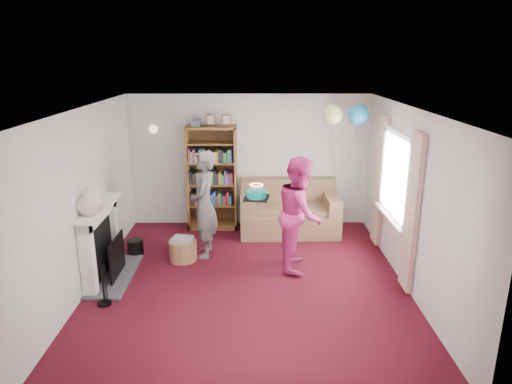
{
  "coord_description": "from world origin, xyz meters",
  "views": [
    {
      "loc": [
        0.08,
        -5.96,
        3.17
      ],
      "look_at": [
        0.12,
        0.6,
        1.2
      ],
      "focal_mm": 32.0,
      "sensor_mm": 36.0,
      "label": 1
    }
  ],
  "objects_px": {
    "sofa": "(289,213)",
    "person_magenta": "(300,213)",
    "bookcase": "(212,179)",
    "person_striped": "(204,205)",
    "birthday_cake": "(256,194)"
  },
  "relations": [
    {
      "from": "bookcase",
      "to": "person_magenta",
      "type": "distance_m",
      "value": 2.3
    },
    {
      "from": "bookcase",
      "to": "sofa",
      "type": "bearing_deg",
      "value": -9.04
    },
    {
      "from": "bookcase",
      "to": "sofa",
      "type": "distance_m",
      "value": 1.57
    },
    {
      "from": "sofa",
      "to": "person_magenta",
      "type": "bearing_deg",
      "value": -89.5
    },
    {
      "from": "bookcase",
      "to": "person_magenta",
      "type": "height_order",
      "value": "bookcase"
    },
    {
      "from": "person_striped",
      "to": "birthday_cake",
      "type": "distance_m",
      "value": 0.99
    },
    {
      "from": "bookcase",
      "to": "person_magenta",
      "type": "xyz_separation_m",
      "value": [
        1.48,
        -1.76,
        -0.07
      ]
    },
    {
      "from": "bookcase",
      "to": "person_magenta",
      "type": "relative_size",
      "value": 1.23
    },
    {
      "from": "person_magenta",
      "to": "birthday_cake",
      "type": "bearing_deg",
      "value": 95.21
    },
    {
      "from": "bookcase",
      "to": "person_striped",
      "type": "relative_size",
      "value": 1.23
    },
    {
      "from": "bookcase",
      "to": "sofa",
      "type": "height_order",
      "value": "bookcase"
    },
    {
      "from": "sofa",
      "to": "person_magenta",
      "type": "height_order",
      "value": "person_magenta"
    },
    {
      "from": "bookcase",
      "to": "birthday_cake",
      "type": "bearing_deg",
      "value": -64.77
    },
    {
      "from": "person_striped",
      "to": "birthday_cake",
      "type": "height_order",
      "value": "person_striped"
    },
    {
      "from": "sofa",
      "to": "person_striped",
      "type": "distance_m",
      "value": 1.88
    }
  ]
}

